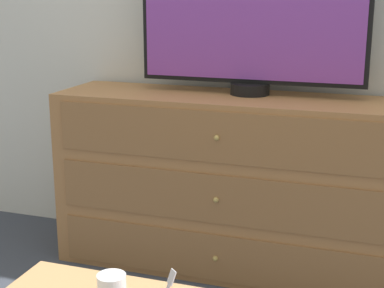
{
  "coord_description": "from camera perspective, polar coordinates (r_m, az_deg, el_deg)",
  "views": [
    {
      "loc": [
        0.54,
        -2.77,
        1.29
      ],
      "look_at": [
        0.01,
        -1.21,
        0.86
      ],
      "focal_mm": 55.0,
      "sensor_mm": 36.0,
      "label": 1
    }
  ],
  "objects": [
    {
      "name": "ground_plane",
      "position": [
        3.1,
        7.07,
        -9.94
      ],
      "size": [
        12.0,
        12.0,
        0.0
      ],
      "primitive_type": "plane",
      "color": "#383D47"
    },
    {
      "name": "dresser",
      "position": [
        2.75,
        3.67,
        -3.89
      ],
      "size": [
        1.61,
        0.46,
        0.83
      ],
      "color": "#9E6B3D",
      "rests_on": "ground_plane"
    },
    {
      "name": "tv",
      "position": [
        2.66,
        5.85,
        13.1
      ],
      "size": [
        1.03,
        0.18,
        0.76
      ],
      "color": "black",
      "rests_on": "dresser"
    }
  ]
}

